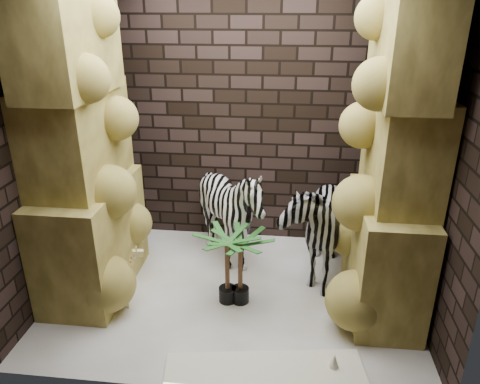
# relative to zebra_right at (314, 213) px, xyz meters

# --- Properties ---
(floor) EXTENTS (3.50, 3.50, 0.00)m
(floor) POSITION_rel_zebra_right_xyz_m (-0.79, -0.52, -0.69)
(floor) COLOR white
(floor) RESTS_ON ground
(wall_back) EXTENTS (3.50, 0.00, 3.50)m
(wall_back) POSITION_rel_zebra_right_xyz_m (-0.79, 0.73, 0.81)
(wall_back) COLOR black
(wall_back) RESTS_ON ground
(wall_front) EXTENTS (3.50, 0.00, 3.50)m
(wall_front) POSITION_rel_zebra_right_xyz_m (-0.79, -1.77, 0.81)
(wall_front) COLOR black
(wall_front) RESTS_ON ground
(wall_left) EXTENTS (0.00, 3.00, 3.00)m
(wall_left) POSITION_rel_zebra_right_xyz_m (-2.54, -0.52, 0.81)
(wall_left) COLOR black
(wall_left) RESTS_ON ground
(wall_right) EXTENTS (0.00, 3.00, 3.00)m
(wall_right) POSITION_rel_zebra_right_xyz_m (0.96, -0.52, 0.81)
(wall_right) COLOR black
(wall_right) RESTS_ON ground
(rock_pillar_left) EXTENTS (0.68, 1.30, 3.00)m
(rock_pillar_left) POSITION_rel_zebra_right_xyz_m (-2.19, -0.52, 0.81)
(rock_pillar_left) COLOR #D7C35D
(rock_pillar_left) RESTS_ON floor
(rock_pillar_right) EXTENTS (0.58, 1.25, 3.00)m
(rock_pillar_right) POSITION_rel_zebra_right_xyz_m (0.63, -0.52, 0.81)
(rock_pillar_right) COLOR #D7C35D
(rock_pillar_right) RESTS_ON floor
(zebra_right) EXTENTS (0.74, 1.22, 1.38)m
(zebra_right) POSITION_rel_zebra_right_xyz_m (0.00, 0.00, 0.00)
(zebra_right) COLOR white
(zebra_right) RESTS_ON floor
(zebra_left) EXTENTS (1.17, 1.36, 1.11)m
(zebra_left) POSITION_rel_zebra_right_xyz_m (-0.88, 0.07, -0.14)
(zebra_left) COLOR white
(zebra_left) RESTS_ON floor
(giraffe_toy) EXTENTS (0.35, 0.24, 0.64)m
(giraffe_toy) POSITION_rel_zebra_right_xyz_m (-1.84, -0.86, -0.37)
(giraffe_toy) COLOR #FFEE93
(giraffe_toy) RESTS_ON floor
(palm_front) EXTENTS (0.36, 0.36, 0.73)m
(palm_front) POSITION_rel_zebra_right_xyz_m (-0.70, -0.64, -0.33)
(palm_front) COLOR #1E5D27
(palm_front) RESTS_ON floor
(palm_back) EXTENTS (0.36, 0.36, 0.75)m
(palm_back) POSITION_rel_zebra_right_xyz_m (-0.82, -0.64, -0.32)
(palm_back) COLOR #1E5D27
(palm_back) RESTS_ON floor
(surfboard) EXTENTS (1.60, 0.60, 0.05)m
(surfboard) POSITION_rel_zebra_right_xyz_m (-0.41, -1.54, -0.66)
(surfboard) COLOR white
(surfboard) RESTS_ON floor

